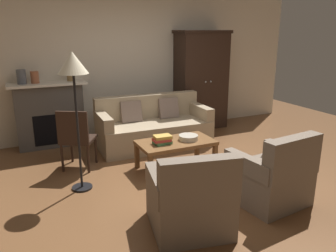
{
  "coord_description": "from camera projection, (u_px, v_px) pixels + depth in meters",
  "views": [
    {
      "loc": [
        -2.12,
        -3.67,
        1.99
      ],
      "look_at": [
        0.0,
        0.83,
        0.55
      ],
      "focal_mm": 36.17,
      "sensor_mm": 36.0,
      "label": 1
    }
  ],
  "objects": [
    {
      "name": "mantel_vase_terracotta",
      "position": [
        35.0,
        77.0,
        5.54
      ],
      "size": [
        0.13,
        0.13,
        0.2
      ],
      "primitive_type": "cylinder",
      "color": "#A86042",
      "rests_on": "fireplace"
    },
    {
      "name": "fireplace",
      "position": [
        50.0,
        114.0,
        5.81
      ],
      "size": [
        1.26,
        0.48,
        1.12
      ],
      "color": "#4C4947",
      "rests_on": "ground"
    },
    {
      "name": "mantel_vase_slate",
      "position": [
        21.0,
        77.0,
        5.46
      ],
      "size": [
        0.15,
        0.15,
        0.23
      ],
      "primitive_type": "cylinder",
      "color": "#565B66",
      "rests_on": "fireplace"
    },
    {
      "name": "floor_lamp",
      "position": [
        73.0,
        71.0,
        3.96
      ],
      "size": [
        0.36,
        0.36,
        1.74
      ],
      "color": "black",
      "rests_on": "ground"
    },
    {
      "name": "mantel_vase_bronze",
      "position": [
        70.0,
        74.0,
        5.77
      ],
      "size": [
        0.1,
        0.1,
        0.23
      ],
      "primitive_type": "cylinder",
      "color": "olive",
      "rests_on": "fireplace"
    },
    {
      "name": "armchair_near_right",
      "position": [
        271.0,
        178.0,
        3.94
      ],
      "size": [
        0.85,
        0.85,
        0.88
      ],
      "color": "#756656",
      "rests_on": "ground"
    },
    {
      "name": "armchair_near_left",
      "position": [
        191.0,
        202.0,
        3.39
      ],
      "size": [
        0.91,
        0.91,
        0.88
      ],
      "color": "#756656",
      "rests_on": "ground"
    },
    {
      "name": "back_wall",
      "position": [
        129.0,
        61.0,
        6.44
      ],
      "size": [
        7.2,
        0.1,
        2.8
      ],
      "primitive_type": "cube",
      "color": "silver",
      "rests_on": "ground"
    },
    {
      "name": "ground_plane",
      "position": [
        194.0,
        180.0,
        4.61
      ],
      "size": [
        9.6,
        9.6,
        0.0
      ],
      "primitive_type": "plane",
      "color": "brown"
    },
    {
      "name": "fruit_bowl",
      "position": [
        188.0,
        137.0,
        4.94
      ],
      "size": [
        0.28,
        0.28,
        0.07
      ],
      "primitive_type": "cylinder",
      "color": "beige",
      "rests_on": "coffee_table"
    },
    {
      "name": "armoire",
      "position": [
        201.0,
        80.0,
        6.84
      ],
      "size": [
        1.06,
        0.57,
        1.96
      ],
      "color": "black",
      "rests_on": "ground"
    },
    {
      "name": "book_stack",
      "position": [
        162.0,
        140.0,
        4.76
      ],
      "size": [
        0.27,
        0.19,
        0.12
      ],
      "color": "#427A4C",
      "rests_on": "coffee_table"
    },
    {
      "name": "coffee_table",
      "position": [
        176.0,
        145.0,
        4.91
      ],
      "size": [
        1.1,
        0.6,
        0.42
      ],
      "color": "brown",
      "rests_on": "ground"
    },
    {
      "name": "couch",
      "position": [
        153.0,
        128.0,
        5.9
      ],
      "size": [
        1.95,
        0.92,
        0.86
      ],
      "color": "tan",
      "rests_on": "ground"
    },
    {
      "name": "side_chair_wooden",
      "position": [
        76.0,
        136.0,
        4.82
      ],
      "size": [
        0.6,
        0.6,
        0.9
      ],
      "color": "black",
      "rests_on": "ground"
    }
  ]
}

